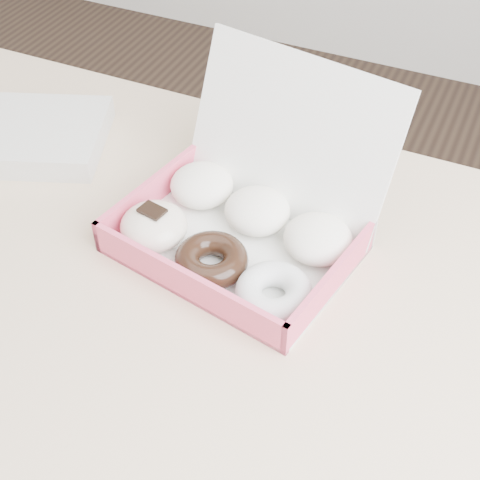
% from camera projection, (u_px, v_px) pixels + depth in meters
% --- Properties ---
extents(table, '(1.20, 0.80, 0.75)m').
position_uv_depth(table, '(75.00, 279.00, 0.98)').
color(table, '#D4B48C').
rests_on(table, ground).
extents(donut_box, '(0.35, 0.34, 0.22)m').
position_uv_depth(donut_box, '(241.00, 222.00, 0.90)').
color(donut_box, white).
rests_on(donut_box, table).
extents(newspapers, '(0.29, 0.26, 0.04)m').
position_uv_depth(newspapers, '(30.00, 135.00, 1.07)').
color(newspapers, white).
rests_on(newspapers, table).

